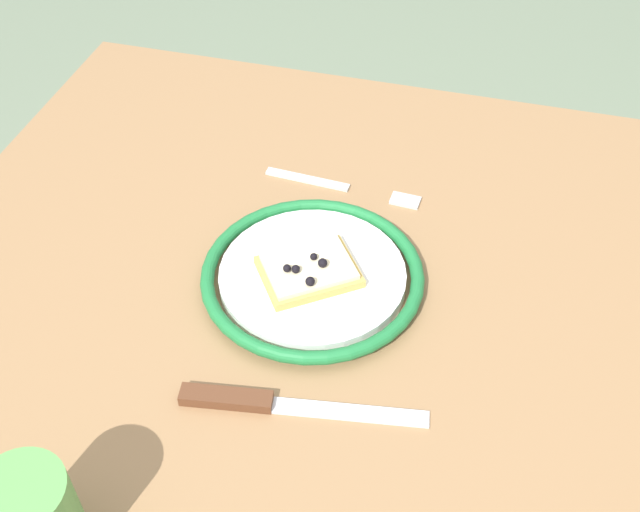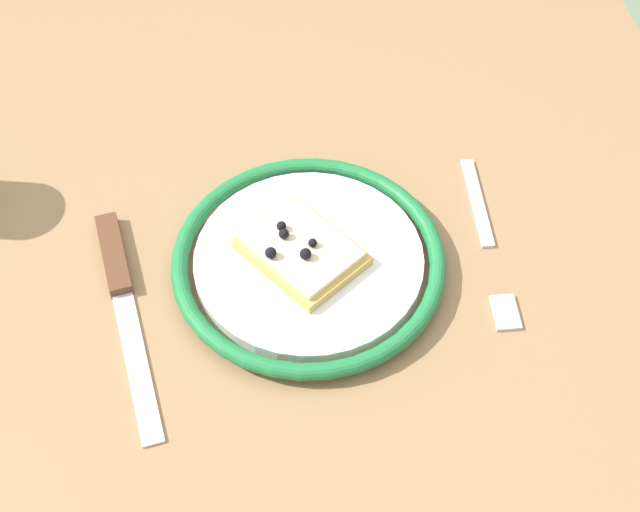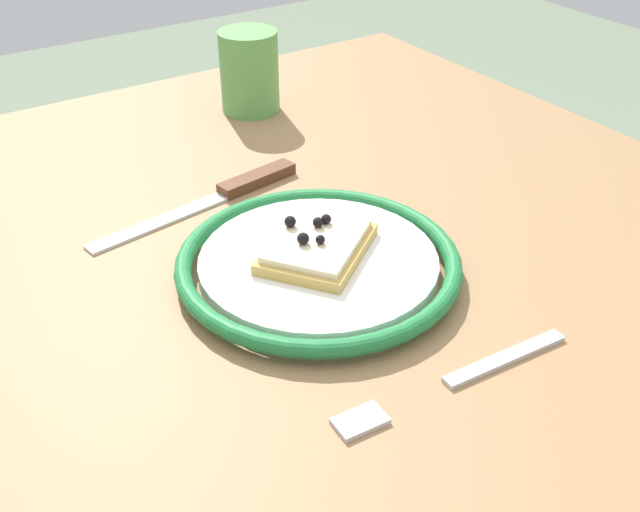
{
  "view_description": "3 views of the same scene",
  "coord_description": "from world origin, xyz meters",
  "views": [
    {
      "loc": [
        0.53,
        0.16,
        1.37
      ],
      "look_at": [
        -0.07,
        -0.01,
        0.75
      ],
      "focal_mm": 44.13,
      "sensor_mm": 36.0,
      "label": 1
    },
    {
      "loc": [
        0.02,
        0.47,
        1.38
      ],
      "look_at": [
        -0.06,
        -0.01,
        0.75
      ],
      "focal_mm": 49.89,
      "sensor_mm": 36.0,
      "label": 2
    },
    {
      "loc": [
        -0.5,
        0.29,
        1.12
      ],
      "look_at": [
        -0.06,
        0.0,
        0.77
      ],
      "focal_mm": 43.03,
      "sensor_mm": 36.0,
      "label": 3
    }
  ],
  "objects": [
    {
      "name": "dining_table",
      "position": [
        0.0,
        0.0,
        0.65
      ],
      "size": [
        0.93,
        0.94,
        0.74
      ],
      "color": "#936D47",
      "rests_on": "ground_plane"
    },
    {
      "name": "plate",
      "position": [
        -0.04,
        -0.01,
        0.75
      ],
      "size": [
        0.25,
        0.25,
        0.02
      ],
      "color": "white",
      "rests_on": "dining_table"
    },
    {
      "name": "pizza_slice_near",
      "position": [
        -0.04,
        -0.01,
        0.76
      ],
      "size": [
        0.12,
        0.13,
        0.03
      ],
      "color": "tan",
      "rests_on": "plate"
    },
    {
      "name": "knife",
      "position": [
        0.12,
        -0.01,
        0.74
      ],
      "size": [
        0.06,
        0.24,
        0.01
      ],
      "color": "silver",
      "rests_on": "dining_table"
    },
    {
      "name": "fork",
      "position": [
        -0.21,
        -0.01,
        0.74
      ],
      "size": [
        0.03,
        0.2,
        0.0
      ],
      "color": "#BEBEBE",
      "rests_on": "dining_table"
    },
    {
      "name": "cup",
      "position": [
        0.31,
        -0.14,
        0.79
      ],
      "size": [
        0.07,
        0.07,
        0.1
      ],
      "primitive_type": "cylinder",
      "color": "#599E4C",
      "rests_on": "dining_table"
    }
  ]
}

